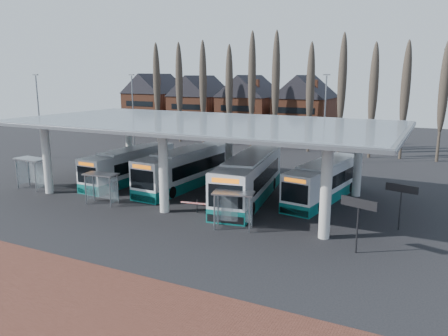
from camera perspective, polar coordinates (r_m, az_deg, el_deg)
The scene contains 17 objects.
ground at distance 31.25m, azimuth -10.35°, elevation -6.88°, with size 140.00×140.00×0.00m, color black.
station_canopy at distance 36.54m, azimuth -3.13°, elevation 5.18°, with size 32.00×16.00×6.34m.
poplar_row at distance 59.31m, azimuth 9.10°, elevation 10.65°, with size 45.10×1.10×14.50m.
townhouse_row at distance 75.58m, azimuth 0.06°, elevation 8.89°, with size 36.80×10.30×12.25m.
lamp_post_a at distance 58.21m, azimuth -11.79°, elevation 7.13°, with size 0.80×0.16×10.17m.
lamp_post_b at distance 51.14m, azimuth 13.02°, elevation 6.44°, with size 0.80×0.16×10.17m.
lamp_post_d at distance 58.01m, azimuth -23.01°, elevation 6.42°, with size 0.80×0.16×10.17m.
bus_0 at distance 42.89m, azimuth -12.08°, elevation 0.27°, with size 2.57×11.41×3.16m.
bus_1 at distance 40.17m, azimuth -4.96°, elevation -0.10°, with size 3.18×12.50×3.45m.
bus_2 at distance 35.73m, azimuth 3.32°, elevation -1.45°, with size 4.84×13.34×3.63m.
bus_3 at distance 36.86m, azimuth 13.00°, elevation -1.70°, with size 3.95×11.50×3.13m.
shelter_0 at distance 42.70m, azimuth -23.72°, elevation 0.19°, with size 3.08×1.68×2.78m.
shelter_1 at distance 35.83m, azimuth -15.61°, elevation -1.71°, with size 2.79×1.64×2.46m.
shelter_2 at distance 28.93m, azimuth 1.28°, elevation -4.43°, with size 2.95×1.96×2.51m.
info_sign_0 at distance 25.78m, azimuth 17.18°, elevation -4.94°, with size 2.11×0.78×3.25m.
info_sign_1 at distance 30.65m, azimuth 22.17°, elevation -2.91°, with size 2.04×0.62×3.09m.
barrier at distance 32.12m, azimuth -3.85°, elevation -4.70°, with size 2.03×0.72×1.02m.
Camera 1 is at (18.02, -23.49, 9.99)m, focal length 35.00 mm.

